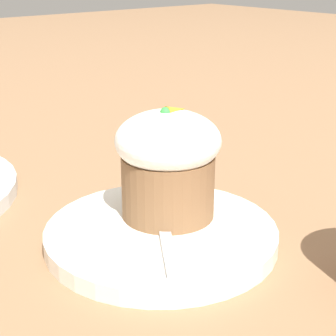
{
  "coord_description": "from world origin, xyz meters",
  "views": [
    {
      "loc": [
        -0.28,
        -0.35,
        0.24
      ],
      "look_at": [
        0.02,
        0.02,
        0.06
      ],
      "focal_mm": 60.0,
      "sensor_mm": 36.0,
      "label": 1
    }
  ],
  "objects": [
    {
      "name": "spoon",
      "position": [
        0.0,
        0.0,
        0.02
      ],
      "size": [
        0.09,
        0.12,
        0.01
      ],
      "color": "#B7B7BC",
      "rests_on": "dessert_plate"
    },
    {
      "name": "dessert_plate",
      "position": [
        0.0,
        0.0,
        0.01
      ],
      "size": [
        0.21,
        0.21,
        0.02
      ],
      "color": "white",
      "rests_on": "ground_plane"
    },
    {
      "name": "carrot_cake",
      "position": [
        0.02,
        0.02,
        0.07
      ],
      "size": [
        0.1,
        0.1,
        0.1
      ],
      "color": "brown",
      "rests_on": "dessert_plate"
    },
    {
      "name": "ground_plane",
      "position": [
        0.0,
        0.0,
        0.0
      ],
      "size": [
        4.0,
        4.0,
        0.0
      ],
      "primitive_type": "plane",
      "color": "#846042"
    }
  ]
}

